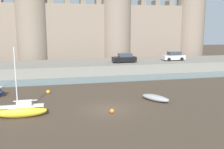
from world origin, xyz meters
name	(u,v)px	position (x,y,z in m)	size (l,w,h in m)	color
ground_plane	(107,109)	(0.00, 0.00, 0.00)	(160.00, 160.00, 0.00)	#423528
water_channel	(88,80)	(0.00, 14.35, 0.05)	(80.00, 4.50, 0.10)	slate
quay_road	(82,67)	(0.00, 21.60, 0.86)	(65.36, 10.00, 1.72)	slate
castle	(75,25)	(0.00, 32.89, 8.19)	(60.62, 7.25, 21.38)	#7A6B5B
sailboat_midflat_centre	(21,111)	(-7.87, -0.54, 0.63)	(4.52, 1.14, 6.20)	yellow
rowboat_foreground_left	(155,98)	(5.63, 1.71, 0.35)	(2.80, 3.45, 0.66)	gray
mooring_buoy_near_channel	(48,92)	(-5.65, 7.46, 0.23)	(0.45, 0.45, 0.45)	orange
mooring_buoy_off_centre	(112,111)	(0.17, -1.21, 0.21)	(0.42, 0.42, 0.42)	orange
car_quay_centre_east	(124,58)	(7.21, 19.93, 2.49)	(4.12, 1.92, 1.62)	black
car_quay_centre_west	(174,56)	(16.84, 20.61, 2.49)	(4.12, 1.92, 1.62)	#B2B5B7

